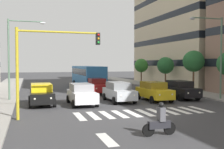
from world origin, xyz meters
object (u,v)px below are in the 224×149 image
at_px(car_0, 180,89).
at_px(street_lamp_right, 15,50).
at_px(motorcycle_with_rider, 160,122).
at_px(car_4, 41,94).
at_px(traffic_light_gantry, 43,57).
at_px(car_1, 154,91).
at_px(street_tree_3, 141,66).
at_px(car_3, 82,94).
at_px(car_row2_0, 97,86).
at_px(bus_behind_traffic, 88,75).
at_px(car_2, 119,92).
at_px(street_lamp_left, 216,49).
at_px(street_tree_2, 166,66).
at_px(street_tree_1, 194,61).

height_order(car_0, street_lamp_right, street_lamp_right).
bearing_deg(motorcycle_with_rider, car_4, -66.73).
xyz_separation_m(motorcycle_with_rider, traffic_light_gantry, (4.92, -5.68, 3.11)).
relative_size(car_1, street_tree_3, 1.11).
distance_m(car_3, street_lamp_right, 7.44).
xyz_separation_m(car_row2_0, motorcycle_with_rider, (1.43, 17.76, -0.24)).
distance_m(bus_behind_traffic, motorcycle_with_rider, 24.14).
height_order(motorcycle_with_rider, traffic_light_gantry, traffic_light_gantry).
xyz_separation_m(car_2, bus_behind_traffic, (0.00, -12.91, 0.97)).
height_order(bus_behind_traffic, street_lamp_left, street_lamp_left).
relative_size(street_lamp_right, street_tree_2, 1.74).
relative_size(bus_behind_traffic, street_lamp_left, 1.42).
bearing_deg(street_tree_2, street_lamp_right, 22.06).
height_order(car_1, bus_behind_traffic, bus_behind_traffic).
bearing_deg(car_2, street_tree_3, -118.87).
height_order(car_1, motorcycle_with_rider, car_1).
xyz_separation_m(car_2, car_row2_0, (0.34, -6.63, 0.00)).
distance_m(car_2, street_tree_1, 11.72).
height_order(car_0, car_4, same).
bearing_deg(traffic_light_gantry, street_tree_2, -136.60).
bearing_deg(bus_behind_traffic, street_lamp_left, 120.18).
height_order(car_2, street_tree_1, street_tree_1).
relative_size(car_0, car_1, 1.00).
distance_m(street_lamp_left, street_tree_3, 20.83).
xyz_separation_m(bus_behind_traffic, street_lamp_left, (-8.62, 14.82, 2.84)).
relative_size(car_0, bus_behind_traffic, 0.42).
bearing_deg(traffic_light_gantry, street_tree_3, -125.14).
height_order(street_tree_1, street_tree_3, street_tree_1).
bearing_deg(car_1, street_tree_3, -110.42).
relative_size(car_row2_0, motorcycle_with_rider, 2.61).
distance_m(car_1, street_tree_3, 20.56).
bearing_deg(street_tree_3, bus_behind_traffic, 29.55).
xyz_separation_m(car_2, traffic_light_gantry, (6.70, 5.44, 2.87)).
relative_size(car_4, street_tree_3, 1.11).
xyz_separation_m(car_4, bus_behind_traffic, (-6.59, -12.84, 0.97)).
relative_size(car_row2_0, street_lamp_right, 0.62).
bearing_deg(car_0, street_lamp_right, -11.18).
bearing_deg(street_lamp_left, car_2, -12.47).
bearing_deg(car_1, motorcycle_with_rider, 65.10).
relative_size(bus_behind_traffic, motorcycle_with_rider, 6.17).
relative_size(motorcycle_with_rider, street_tree_1, 0.36).
bearing_deg(car_0, motorcycle_with_rider, 54.59).
relative_size(car_0, street_tree_1, 0.94).
height_order(car_3, traffic_light_gantry, traffic_light_gantry).
height_order(car_4, street_tree_3, street_tree_3).
height_order(car_3, car_row2_0, same).
xyz_separation_m(car_row2_0, street_tree_1, (-10.89, 2.30, 2.73)).
bearing_deg(car_row2_0, street_tree_1, 168.08).
relative_size(car_1, motorcycle_with_rider, 2.61).
distance_m(car_2, street_lamp_left, 9.61).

